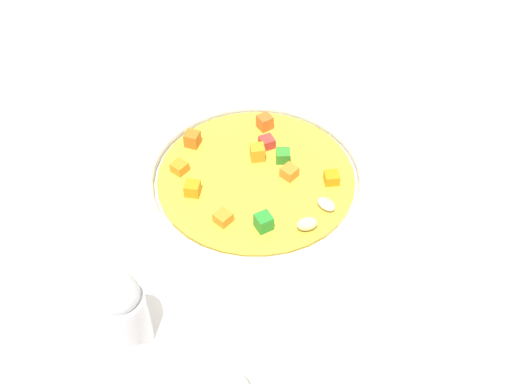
{
  "coord_description": "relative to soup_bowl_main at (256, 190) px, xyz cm",
  "views": [
    {
      "loc": [
        -23.08,
        -28.49,
        42.46
      ],
      "look_at": [
        0.0,
        0.0,
        2.65
      ],
      "focal_mm": 41.22,
      "sensor_mm": 36.0,
      "label": 1
    }
  ],
  "objects": [
    {
      "name": "soup_bowl_main",
      "position": [
        0.0,
        0.0,
        0.0
      ],
      "size": [
        20.9,
        20.9,
        6.22
      ],
      "color": "white",
      "rests_on": "ground_plane"
    },
    {
      "name": "pepper_shaker",
      "position": [
        -16.19,
        -4.24,
        1.12
      ],
      "size": [
        3.54,
        3.54,
        8.18
      ],
      "color": "silver",
      "rests_on": "ground_plane"
    },
    {
      "name": "spoon",
      "position": [
        -12.92,
        8.51,
        -2.51
      ],
      "size": [
        17.48,
        14.06,
        0.9
      ],
      "rotation": [
        0.0,
        0.0,
        3.8
      ],
      "color": "silver",
      "rests_on": "ground_plane"
    },
    {
      "name": "ground_plane",
      "position": [
        0.0,
        0.0,
        -3.91
      ],
      "size": [
        140.0,
        140.0,
        2.0
      ],
      "primitive_type": "cube",
      "color": "silver"
    }
  ]
}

